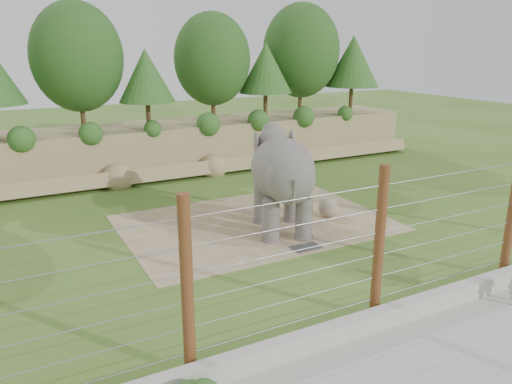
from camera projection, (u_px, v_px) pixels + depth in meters
name	position (u px, v px, depth m)	size (l,w,h in m)	color
ground	(284.00, 253.00, 16.65)	(90.00, 90.00, 0.00)	#41641F
back_embankment	(172.00, 97.00, 26.51)	(30.00, 5.52, 8.77)	#9B8663
dirt_patch	(255.00, 223.00, 19.41)	(10.00, 7.00, 0.02)	#8D7B56
drain_grate	(306.00, 247.00, 17.03)	(1.00, 0.60, 0.03)	#262628
elephant	(282.00, 183.00, 18.15)	(1.93, 4.51, 3.65)	#635D59
stone_ball	(328.00, 207.00, 19.97)	(0.79, 0.79, 0.79)	gray
retaining_wall	(388.00, 316.00, 12.34)	(26.00, 0.35, 0.50)	beige
walkway	(451.00, 369.00, 10.72)	(26.00, 4.00, 0.01)	beige
barrier_fence	(379.00, 244.00, 12.26)	(20.26, 0.26, 4.00)	#592F13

